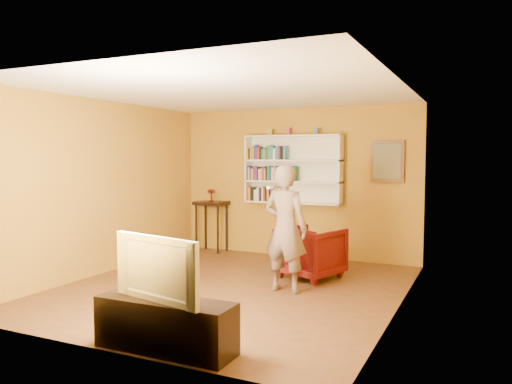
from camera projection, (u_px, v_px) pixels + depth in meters
room_shell at (232, 216)px, 6.86m from camera, size 5.30×5.80×2.88m
bookshelf at (294, 170)px, 9.00m from camera, size 1.80×0.29×1.23m
books_row_lower at (267, 194)px, 9.14m from camera, size 0.73×0.19×0.27m
books_row_middle at (272, 174)px, 9.07m from camera, size 0.96×0.19×0.27m
books_row_upper at (267, 153)px, 9.09m from camera, size 0.76×0.19×0.27m
ornament_left at (270, 132)px, 9.09m from camera, size 0.08×0.08×0.12m
ornament_centre at (288, 132)px, 8.94m from camera, size 0.09×0.09×0.12m
ornament_right at (316, 131)px, 8.72m from camera, size 0.08×0.08×0.11m
framed_painting at (387, 161)px, 8.34m from camera, size 0.55×0.05×0.70m
console_table at (211, 210)px, 9.60m from camera, size 0.59×0.45×0.97m
ruby_lustre at (211, 193)px, 9.58m from camera, size 0.15×0.15×0.24m
armchair at (311, 252)px, 7.53m from camera, size 1.05×1.06×0.77m
person at (285, 228)px, 6.70m from camera, size 0.67×0.48×1.72m
game_remote at (270, 187)px, 6.54m from camera, size 0.04×0.15×0.04m
tv_cabinet at (165, 325)px, 4.68m from camera, size 1.37×0.41×0.49m
television at (165, 267)px, 4.64m from camera, size 1.06×0.37×0.61m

